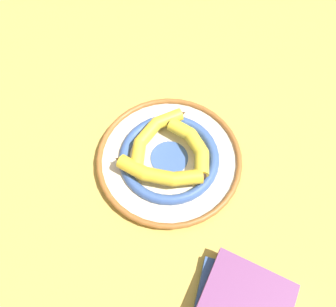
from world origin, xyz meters
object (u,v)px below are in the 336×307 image
at_px(banana_a, 153,134).
at_px(banana_b, 158,174).
at_px(book_stack, 245,300).
at_px(decorative_bowl, 168,157).
at_px(banana_c, 193,146).

bearing_deg(banana_a, banana_b, 42.62).
bearing_deg(banana_a, book_stack, 62.25).
bearing_deg(decorative_bowl, banana_c, 43.13).
xyz_separation_m(decorative_bowl, banana_b, (0.01, -0.06, 0.03)).
xyz_separation_m(banana_a, book_stack, (0.35, -0.21, -0.02)).
height_order(decorative_bowl, banana_c, banana_c).
bearing_deg(book_stack, banana_b, 141.29).
xyz_separation_m(decorative_bowl, book_stack, (0.29, -0.19, 0.01)).
relative_size(decorative_bowl, banana_a, 1.69).
bearing_deg(banana_c, decorative_bowl, 75.06).
relative_size(banana_b, banana_c, 1.30).
bearing_deg(book_stack, banana_c, 122.77).
distance_m(banana_b, book_stack, 0.31).
bearing_deg(banana_b, banana_c, 52.36).
distance_m(decorative_bowl, banana_a, 0.07).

